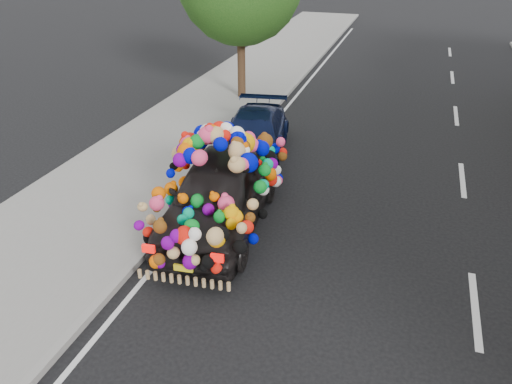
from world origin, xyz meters
TOP-DOWN VIEW (x-y plane):
  - ground at (0.00, 0.00)m, footprint 100.00×100.00m
  - sidewalk at (-4.30, 0.00)m, footprint 4.00×60.00m
  - kerb at (-2.35, 0.00)m, footprint 0.15×60.00m
  - lane_markings at (3.60, 0.00)m, footprint 6.00×50.00m
  - plush_art_car at (-1.36, 1.20)m, footprint 2.54×4.79m
  - navy_sedan at (-1.80, 4.72)m, footprint 2.30×4.33m

SIDE VIEW (x-z plane):
  - ground at x=0.00m, z-range 0.00..0.00m
  - lane_markings at x=3.60m, z-range 0.00..0.01m
  - sidewalk at x=-4.30m, z-range 0.00..0.12m
  - kerb at x=-2.35m, z-range 0.00..0.13m
  - navy_sedan at x=-1.80m, z-range 0.00..1.20m
  - plush_art_car at x=-1.36m, z-range 0.03..2.18m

